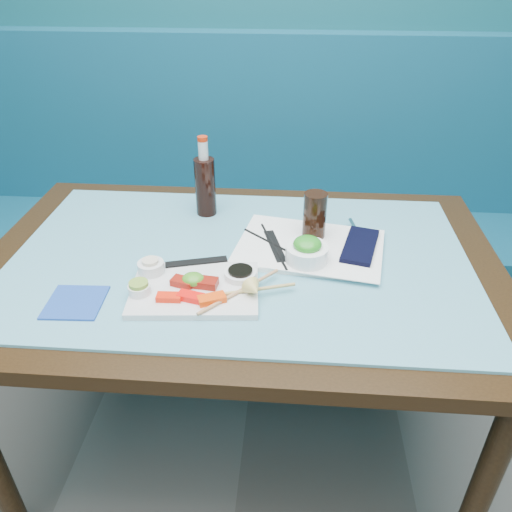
# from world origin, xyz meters

# --- Properties ---
(booth_bench) EXTENTS (3.00, 0.56, 1.17)m
(booth_bench) POSITION_xyz_m (0.00, 2.29, 0.37)
(booth_bench) COLOR navy
(booth_bench) RESTS_ON ground
(dining_table) EXTENTS (1.40, 0.90, 0.75)m
(dining_table) POSITION_xyz_m (0.00, 1.45, 0.67)
(dining_table) COLOR black
(dining_table) RESTS_ON ground
(glass_top) EXTENTS (1.22, 0.76, 0.01)m
(glass_top) POSITION_xyz_m (0.00, 1.45, 0.75)
(glass_top) COLOR #5A9FB4
(glass_top) RESTS_ON dining_table
(sashimi_plate) EXTENTS (0.32, 0.24, 0.02)m
(sashimi_plate) POSITION_xyz_m (-0.09, 1.28, 0.77)
(sashimi_plate) COLOR silver
(sashimi_plate) RESTS_ON glass_top
(salmon_left) EXTENTS (0.06, 0.03, 0.01)m
(salmon_left) POSITION_xyz_m (-0.14, 1.23, 0.78)
(salmon_left) COLOR #FF220A
(salmon_left) RESTS_ON sashimi_plate
(salmon_mid) EXTENTS (0.07, 0.04, 0.01)m
(salmon_mid) POSITION_xyz_m (-0.09, 1.23, 0.78)
(salmon_mid) COLOR #FF100A
(salmon_mid) RESTS_ON sashimi_plate
(salmon_right) EXTENTS (0.07, 0.05, 0.02)m
(salmon_right) POSITION_xyz_m (-0.04, 1.23, 0.78)
(salmon_right) COLOR #FD460A
(salmon_right) RESTS_ON sashimi_plate
(tuna_left) EXTENTS (0.06, 0.05, 0.02)m
(tuna_left) POSITION_xyz_m (-0.12, 1.29, 0.78)
(tuna_left) COLOR maroon
(tuna_left) RESTS_ON sashimi_plate
(tuna_right) EXTENTS (0.06, 0.04, 0.02)m
(tuna_right) POSITION_xyz_m (-0.07, 1.29, 0.78)
(tuna_right) COLOR maroon
(tuna_right) RESTS_ON sashimi_plate
(seaweed_garnish) EXTENTS (0.06, 0.05, 0.03)m
(seaweed_garnish) POSITION_xyz_m (-0.10, 1.29, 0.79)
(seaweed_garnish) COLOR #469221
(seaweed_garnish) RESTS_ON sashimi_plate
(ramekin_wasabi) EXTENTS (0.06, 0.06, 0.02)m
(ramekin_wasabi) POSITION_xyz_m (-0.22, 1.25, 0.78)
(ramekin_wasabi) COLOR white
(ramekin_wasabi) RESTS_ON sashimi_plate
(wasabi_fill) EXTENTS (0.05, 0.05, 0.01)m
(wasabi_fill) POSITION_xyz_m (-0.22, 1.25, 0.80)
(wasabi_fill) COLOR olive
(wasabi_fill) RESTS_ON ramekin_wasabi
(ramekin_ginger) EXTENTS (0.09, 0.09, 0.03)m
(ramekin_ginger) POSITION_xyz_m (-0.21, 1.34, 0.79)
(ramekin_ginger) COLOR silver
(ramekin_ginger) RESTS_ON sashimi_plate
(ginger_fill) EXTENTS (0.05, 0.05, 0.01)m
(ginger_fill) POSITION_xyz_m (-0.21, 1.34, 0.81)
(ginger_fill) COLOR beige
(ginger_fill) RESTS_ON ramekin_ginger
(soy_dish) EXTENTS (0.09, 0.09, 0.02)m
(soy_dish) POSITION_xyz_m (0.01, 1.33, 0.78)
(soy_dish) COLOR white
(soy_dish) RESTS_ON sashimi_plate
(soy_fill) EXTENTS (0.07, 0.07, 0.01)m
(soy_fill) POSITION_xyz_m (0.01, 1.33, 0.79)
(soy_fill) COLOR black
(soy_fill) RESTS_ON soy_dish
(lemon_wedge) EXTENTS (0.06, 0.05, 0.05)m
(lemon_wedge) POSITION_xyz_m (0.05, 1.25, 0.80)
(lemon_wedge) COLOR #D9C167
(lemon_wedge) RESTS_ON sashimi_plate
(chopstick_sleeve) EXTENTS (0.16, 0.07, 0.00)m
(chopstick_sleeve) POSITION_xyz_m (-0.11, 1.39, 0.78)
(chopstick_sleeve) COLOR black
(chopstick_sleeve) RESTS_ON sashimi_plate
(wooden_chopstick_a) EXTENTS (0.17, 0.19, 0.01)m
(wooden_chopstick_a) POSITION_xyz_m (0.02, 1.27, 0.78)
(wooden_chopstick_a) COLOR #B37E54
(wooden_chopstick_a) RESTS_ON sashimi_plate
(wooden_chopstick_b) EXTENTS (0.24, 0.08, 0.01)m
(wooden_chopstick_b) POSITION_xyz_m (0.03, 1.27, 0.78)
(wooden_chopstick_b) COLOR tan
(wooden_chopstick_b) RESTS_ON sashimi_plate
(serving_tray) EXTENTS (0.37, 0.29, 0.01)m
(serving_tray) POSITION_xyz_m (0.19, 1.50, 0.76)
(serving_tray) COLOR white
(serving_tray) RESTS_ON glass_top
(paper_placemat) EXTENTS (0.43, 0.34, 0.00)m
(paper_placemat) POSITION_xyz_m (0.19, 1.50, 0.77)
(paper_placemat) COLOR white
(paper_placemat) RESTS_ON serving_tray
(seaweed_bowl) EXTENTS (0.12, 0.12, 0.04)m
(seaweed_bowl) POSITION_xyz_m (0.18, 1.42, 0.79)
(seaweed_bowl) COLOR white
(seaweed_bowl) RESTS_ON serving_tray
(seaweed_salad) EXTENTS (0.09, 0.09, 0.04)m
(seaweed_salad) POSITION_xyz_m (0.18, 1.42, 0.82)
(seaweed_salad) COLOR #25871F
(seaweed_salad) RESTS_ON seaweed_bowl
(cola_glass) EXTENTS (0.07, 0.07, 0.13)m
(cola_glass) POSITION_xyz_m (0.20, 1.55, 0.84)
(cola_glass) COLOR black
(cola_glass) RESTS_ON serving_tray
(navy_pouch) EXTENTS (0.12, 0.20, 0.01)m
(navy_pouch) POSITION_xyz_m (0.32, 1.50, 0.78)
(navy_pouch) COLOR black
(navy_pouch) RESTS_ON serving_tray
(fork) EXTENTS (0.03, 0.09, 0.01)m
(fork) POSITION_xyz_m (0.32, 1.60, 0.78)
(fork) COLOR silver
(fork) RESTS_ON serving_tray
(black_chopstick_a) EXTENTS (0.08, 0.23, 0.01)m
(black_chopstick_a) POSITION_xyz_m (0.09, 1.49, 0.77)
(black_chopstick_a) COLOR black
(black_chopstick_a) RESTS_ON serving_tray
(black_chopstick_b) EXTENTS (0.19, 0.17, 0.01)m
(black_chopstick_b) POSITION_xyz_m (0.10, 1.49, 0.77)
(black_chopstick_b) COLOR black
(black_chopstick_b) RESTS_ON serving_tray
(tray_sleeve) EXTENTS (0.07, 0.17, 0.00)m
(tray_sleeve) POSITION_xyz_m (0.09, 1.49, 0.77)
(tray_sleeve) COLOR black
(tray_sleeve) RESTS_ON serving_tray
(cola_bottle_body) EXTENTS (0.07, 0.07, 0.18)m
(cola_bottle_body) POSITION_xyz_m (-0.13, 1.70, 0.85)
(cola_bottle_body) COLOR black
(cola_bottle_body) RESTS_ON glass_top
(cola_bottle_neck) EXTENTS (0.04, 0.04, 0.06)m
(cola_bottle_neck) POSITION_xyz_m (-0.13, 1.70, 0.96)
(cola_bottle_neck) COLOR silver
(cola_bottle_neck) RESTS_ON cola_bottle_body
(cola_bottle_cap) EXTENTS (0.04, 0.04, 0.01)m
(cola_bottle_cap) POSITION_xyz_m (-0.13, 1.70, 1.00)
(cola_bottle_cap) COLOR red
(cola_bottle_cap) RESTS_ON cola_bottle_neck
(blue_napkin) EXTENTS (0.13, 0.13, 0.01)m
(blue_napkin) POSITION_xyz_m (-0.36, 1.22, 0.76)
(blue_napkin) COLOR #1B4199
(blue_napkin) RESTS_ON glass_top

